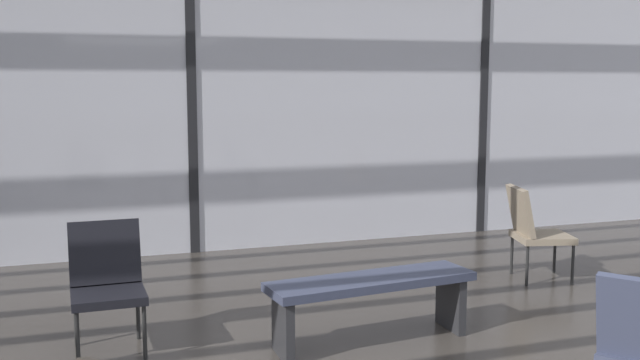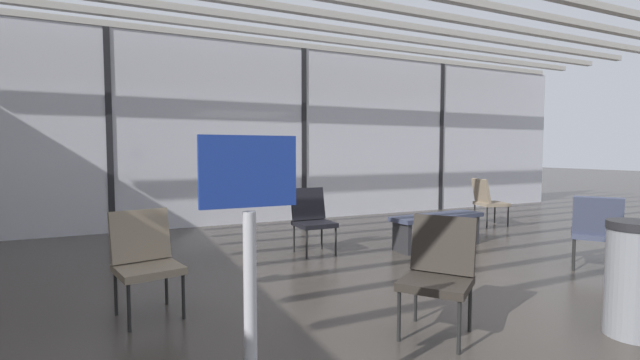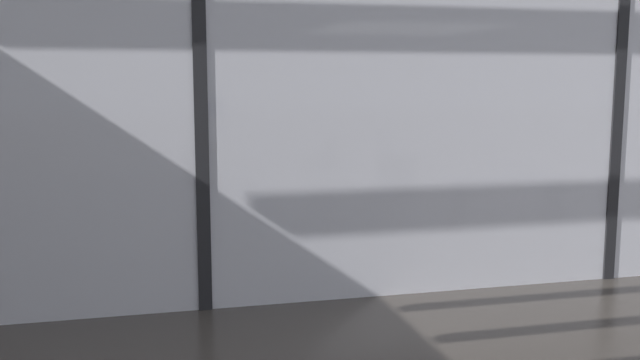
# 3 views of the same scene
# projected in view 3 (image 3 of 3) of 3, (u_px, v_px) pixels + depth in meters

# --- Properties ---
(glass_curtain_wall) EXTENTS (14.00, 0.08, 3.40)m
(glass_curtain_wall) POSITION_uv_depth(u_px,v_px,m) (616.00, 83.00, 5.98)
(glass_curtain_wall) COLOR silver
(glass_curtain_wall) RESTS_ON ground
(window_mullion_0) EXTENTS (0.10, 0.12, 3.40)m
(window_mullion_0) POSITION_uv_depth(u_px,v_px,m) (200.00, 84.00, 5.15)
(window_mullion_0) COLOR black
(window_mullion_0) RESTS_ON ground
(window_mullion_1) EXTENTS (0.10, 0.12, 3.40)m
(window_mullion_1) POSITION_uv_depth(u_px,v_px,m) (616.00, 83.00, 5.98)
(window_mullion_1) COLOR black
(window_mullion_1) RESTS_ON ground
(parked_airplane) EXTENTS (13.36, 4.08, 4.08)m
(parked_airplane) POSITION_uv_depth(u_px,v_px,m) (473.00, 58.00, 10.30)
(parked_airplane) COLOR #B2BCD6
(parked_airplane) RESTS_ON ground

